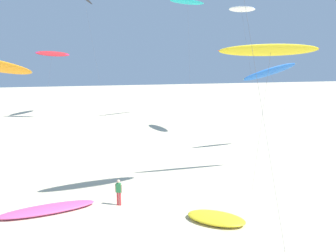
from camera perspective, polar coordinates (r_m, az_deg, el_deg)
The scene contains 8 objects.
flying_kite_2 at distance 60.81m, azimuth 3.27°, elevation 19.78°, with size 7.69×10.37×19.85m.
flying_kite_3 at distance 38.03m, azimuth 16.49°, elevation 8.60°, with size 6.48×6.95×9.67m.
flying_kite_7 at distance 28.51m, azimuth 16.66°, elevation 11.96°, with size 8.97×3.32×10.86m.
flying_kite_8 at distance 61.25m, azimuth -18.60°, elevation 11.26°, with size 5.92×8.88×11.54m.
flying_kite_9 at distance 47.42m, azimuth 12.03°, elevation 18.37°, with size 1.68×9.21×16.81m.
grounded_kite_1 at distance 23.41m, azimuth -19.31°, elevation -12.85°, with size 6.00×2.24×0.36m.
grounded_kite_2 at distance 21.12m, azimuth 7.95°, elevation -14.83°, with size 3.84×3.74×0.43m.
person_foreground_walker at distance 23.07m, azimuth -8.15°, elevation -10.62°, with size 0.45×0.33×1.75m.
Camera 1 is at (-6.47, -0.60, 9.11)m, focal length 36.87 mm.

